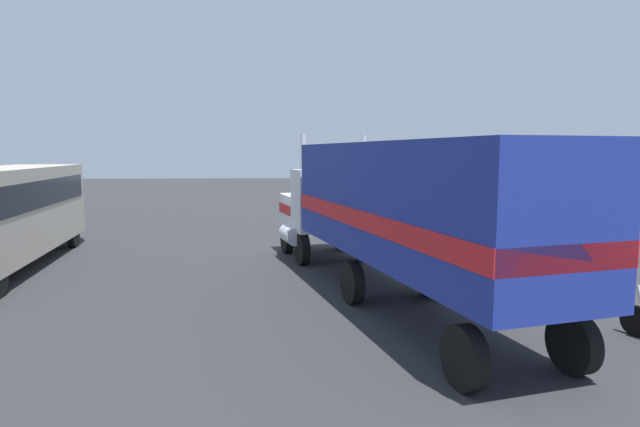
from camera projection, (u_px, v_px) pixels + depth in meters
ground_plane at (312, 252)px, 20.66m from camera, size 120.00×120.00×0.00m
lane_stripe_near at (408, 258)px, 19.50m from camera, size 4.29×1.28×0.01m
lane_stripe_mid at (487, 255)px, 20.06m from camera, size 4.27×1.38×0.01m
lane_stripe_far at (509, 242)px, 22.98m from camera, size 4.33×1.10×0.01m
semi_truck at (390, 205)px, 13.84m from camera, size 14.33×5.96×4.50m
person_bystander at (478, 255)px, 15.57m from camera, size 0.39×0.48×1.63m
parked_bus at (1, 208)px, 17.36m from camera, size 11.25×4.09×3.40m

